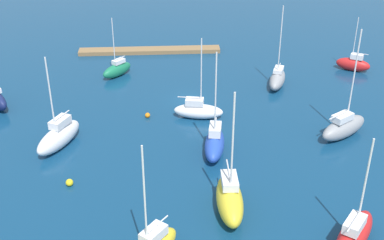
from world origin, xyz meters
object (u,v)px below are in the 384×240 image
object	(u,v)px
sailboat_gray_far_south	(344,127)
sailboat_yellow_by_breakwater	(230,199)
sailboat_white_lone_north	(59,136)
sailboat_red_outer_mooring	(354,233)
sailboat_green_west_end	(117,69)
sailboat_blue_lone_south	(215,143)
sailboat_white_inner_mooring	(198,110)
sailboat_gray_mid_basin	(277,79)
pier_dock	(150,50)
mooring_buoy_orange	(148,115)
sailboat_red_along_channel	(353,64)
mooring_buoy_yellow	(69,183)

from	to	relation	value
sailboat_gray_far_south	sailboat_yellow_by_breakwater	bearing A→B (deg)	-173.07
sailboat_white_lone_north	sailboat_red_outer_mooring	bearing A→B (deg)	83.56
sailboat_green_west_end	sailboat_gray_far_south	world-z (taller)	sailboat_gray_far_south
sailboat_blue_lone_south	sailboat_white_lone_north	bearing A→B (deg)	-88.55
sailboat_blue_lone_south	sailboat_white_inner_mooring	xyz separation A→B (m)	(1.25, -8.50, -0.25)
sailboat_yellow_by_breakwater	sailboat_gray_mid_basin	xyz separation A→B (m)	(-10.30, -27.75, -0.36)
pier_dock	mooring_buoy_orange	distance (m)	22.95
sailboat_white_lone_north	sailboat_white_inner_mooring	world-z (taller)	sailboat_white_lone_north
mooring_buoy_orange	sailboat_gray_far_south	bearing A→B (deg)	165.09
sailboat_red_outer_mooring	sailboat_white_inner_mooring	world-z (taller)	sailboat_white_inner_mooring
sailboat_gray_mid_basin	mooring_buoy_orange	size ratio (longest dim) A/B	18.17
sailboat_blue_lone_south	sailboat_red_outer_mooring	distance (m)	18.83
sailboat_gray_mid_basin	sailboat_white_inner_mooring	bearing A→B (deg)	-32.74
sailboat_blue_lone_south	sailboat_red_outer_mooring	bearing A→B (deg)	43.61
sailboat_red_along_channel	sailboat_green_west_end	bearing A→B (deg)	28.82
sailboat_white_inner_mooring	sailboat_red_along_channel	bearing A→B (deg)	39.24
sailboat_green_west_end	mooring_buoy_orange	bearing A→B (deg)	61.64
sailboat_yellow_by_breakwater	sailboat_white_inner_mooring	bearing A→B (deg)	-174.39
sailboat_green_west_end	mooring_buoy_orange	distance (m)	14.25
sailboat_yellow_by_breakwater	sailboat_gray_far_south	xyz separation A→B (m)	(-15.19, -13.25, -0.20)
sailboat_red_outer_mooring	sailboat_gray_far_south	size ratio (longest dim) A/B	0.80
sailboat_red_along_channel	sailboat_white_lone_north	xyz separation A→B (m)	(41.03, 19.87, 0.29)
sailboat_yellow_by_breakwater	mooring_buoy_yellow	xyz separation A→B (m)	(15.73, -5.18, -1.17)
pier_dock	sailboat_white_inner_mooring	size ratio (longest dim) A/B	2.20
sailboat_red_outer_mooring	sailboat_yellow_by_breakwater	bearing A→B (deg)	101.79
sailboat_white_inner_mooring	pier_dock	bearing A→B (deg)	115.35
sailboat_red_along_channel	mooring_buoy_orange	xyz separation A→B (m)	(31.08, 13.43, -0.78)
pier_dock	sailboat_green_west_end	size ratio (longest dim) A/B	2.59
sailboat_red_outer_mooring	sailboat_gray_far_south	distance (m)	18.98
sailboat_white_lone_north	mooring_buoy_yellow	size ratio (longest dim) A/B	14.71
pier_dock	sailboat_red_outer_mooring	world-z (taller)	sailboat_red_outer_mooring
sailboat_green_west_end	sailboat_red_outer_mooring	world-z (taller)	sailboat_red_outer_mooring
sailboat_white_lone_north	sailboat_white_inner_mooring	size ratio (longest dim) A/B	1.05
sailboat_white_lone_north	sailboat_blue_lone_south	distance (m)	17.78
sailboat_gray_mid_basin	sailboat_gray_far_south	distance (m)	15.30
sailboat_white_lone_north	sailboat_green_west_end	xyz separation A→B (m)	(-5.23, -19.87, -0.33)
sailboat_green_west_end	sailboat_white_inner_mooring	bearing A→B (deg)	81.09
sailboat_gray_far_south	sailboat_red_outer_mooring	bearing A→B (deg)	-139.41
sailboat_red_outer_mooring	mooring_buoy_orange	distance (m)	30.55
sailboat_white_lone_north	sailboat_white_inner_mooring	distance (m)	17.43
pier_dock	sailboat_yellow_by_breakwater	distance (m)	43.16
sailboat_gray_mid_basin	sailboat_blue_lone_south	bearing A→B (deg)	-10.72
sailboat_red_along_channel	sailboat_gray_far_south	xyz separation A→B (m)	(7.86, 19.61, 0.24)
sailboat_yellow_by_breakwater	sailboat_green_west_end	distance (m)	35.25
sailboat_gray_mid_basin	pier_dock	bearing A→B (deg)	-107.51
mooring_buoy_yellow	sailboat_white_inner_mooring	bearing A→B (deg)	-135.54
sailboat_gray_mid_basin	sailboat_white_inner_mooring	world-z (taller)	sailboat_gray_mid_basin
sailboat_white_lone_north	sailboat_red_outer_mooring	xyz separation A→B (m)	(-28.18, 18.05, -0.15)
sailboat_red_outer_mooring	sailboat_gray_far_south	xyz separation A→B (m)	(-4.99, -18.31, 0.11)
sailboat_red_outer_mooring	mooring_buoy_yellow	bearing A→B (deg)	106.63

